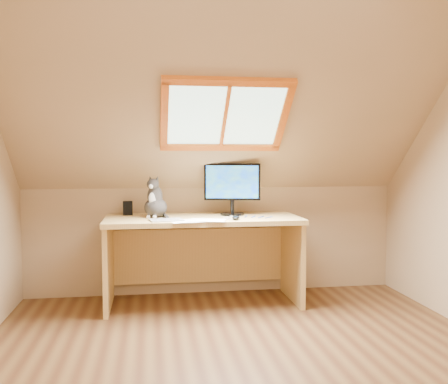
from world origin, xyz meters
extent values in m
plane|color=brown|center=(0.00, 0.00, 0.00)|extent=(3.50, 3.50, 0.00)
cube|color=tan|center=(0.00, -1.75, 1.20)|extent=(3.50, 0.02, 2.40)
cube|color=tan|center=(0.00, 1.75, 0.50)|extent=(3.50, 0.02, 1.00)
cube|color=tan|center=(0.00, 0.97, 1.70)|extent=(3.50, 1.56, 1.41)
cube|color=#B2E0CC|center=(0.00, 1.05, 1.63)|extent=(0.90, 0.53, 0.48)
cube|color=orange|center=(0.00, 1.05, 1.63)|extent=(1.02, 0.64, 0.59)
cube|color=tan|center=(-0.14, 1.38, 0.75)|extent=(1.68, 0.74, 0.04)
cube|color=tan|center=(-0.96, 1.38, 0.36)|extent=(0.04, 0.66, 0.73)
cube|color=tan|center=(0.67, 1.38, 0.36)|extent=(0.04, 0.66, 0.73)
cube|color=tan|center=(-0.14, 1.72, 0.36)|extent=(1.58, 0.03, 0.51)
cylinder|color=black|center=(0.13, 1.47, 0.78)|extent=(0.21, 0.21, 0.02)
cylinder|color=black|center=(0.13, 1.47, 0.85)|extent=(0.03, 0.03, 0.12)
cube|color=black|center=(0.13, 1.47, 1.07)|extent=(0.50, 0.14, 0.33)
cube|color=#0015CA|center=(0.13, 1.45, 1.07)|extent=(0.46, 0.10, 0.29)
ellipsoid|color=#393533|center=(-0.55, 1.43, 0.85)|extent=(0.28, 0.30, 0.17)
ellipsoid|color=#393533|center=(-0.56, 1.41, 0.95)|extent=(0.17, 0.17, 0.18)
ellipsoid|color=silver|center=(-0.58, 1.36, 0.93)|extent=(0.07, 0.06, 0.11)
ellipsoid|color=#393533|center=(-0.57, 1.38, 1.06)|extent=(0.13, 0.12, 0.10)
sphere|color=silver|center=(-0.59, 1.34, 1.04)|extent=(0.04, 0.04, 0.04)
cone|color=#393533|center=(-0.60, 1.41, 1.10)|extent=(0.06, 0.06, 0.06)
cone|color=#393533|center=(-0.54, 1.38, 1.10)|extent=(0.06, 0.06, 0.06)
cube|color=black|center=(-0.80, 1.63, 0.83)|extent=(0.09, 0.09, 0.12)
cube|color=#B2B2B7|center=(-0.47, 1.16, 0.77)|extent=(0.29, 0.23, 0.01)
ellipsoid|color=black|center=(0.11, 1.13, 0.79)|extent=(0.09, 0.13, 0.04)
cube|color=white|center=(-0.19, 1.12, 0.77)|extent=(0.33, 0.27, 0.00)
cube|color=white|center=(-0.19, 1.12, 0.77)|extent=(0.32, 0.24, 0.00)
cube|color=white|center=(-0.19, 1.12, 0.77)|extent=(0.35, 0.30, 0.00)
cube|color=white|center=(-0.19, 1.12, 0.77)|extent=(0.34, 0.28, 0.00)
camera|label=1|loc=(-0.60, -2.92, 1.29)|focal=40.00mm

